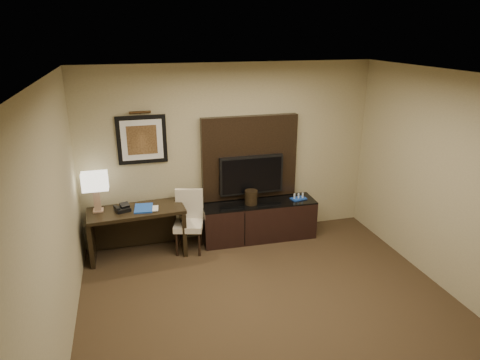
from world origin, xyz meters
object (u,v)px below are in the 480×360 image
object	(u,v)px
ice_bucket	(251,197)
desk	(138,232)
desk_phone	(123,208)
desk_chair	(189,225)
minibar_tray	(299,197)
tv	(251,175)
credenza	(259,220)
table_lamp	(96,194)

from	to	relation	value
ice_bucket	desk	bearing A→B (deg)	-179.37
desk_phone	ice_bucket	xyz separation A→B (m)	(1.90, 0.04, -0.05)
desk_chair	ice_bucket	bearing A→B (deg)	21.27
desk_chair	desk	bearing A→B (deg)	-170.93
minibar_tray	desk_phone	bearing A→B (deg)	-179.40
tv	ice_bucket	distance (m)	0.35
desk	credenza	size ratio (longest dim) A/B	0.76
ice_bucket	minibar_tray	bearing A→B (deg)	-0.79
credenza	ice_bucket	size ratio (longest dim) A/B	8.08
desk	ice_bucket	distance (m)	1.75
table_lamp	desk_phone	bearing A→B (deg)	-15.90
desk_chair	ice_bucket	size ratio (longest dim) A/B	3.90
credenza	desk_chair	bearing A→B (deg)	-171.80
credenza	ice_bucket	xyz separation A→B (m)	(-0.14, -0.03, 0.41)
desk	desk_chair	world-z (taller)	desk_chair
credenza	desk_phone	xyz separation A→B (m)	(-2.04, -0.07, 0.46)
desk_chair	minibar_tray	xyz separation A→B (m)	(1.76, 0.09, 0.23)
desk_chair	credenza	bearing A→B (deg)	22.13
desk_chair	minibar_tray	world-z (taller)	desk_chair
desk_phone	minibar_tray	world-z (taller)	desk_phone
desk_chair	minibar_tray	size ratio (longest dim) A/B	3.59
credenza	tv	bearing A→B (deg)	123.01
desk_chair	tv	bearing A→B (deg)	30.11
tv	minibar_tray	size ratio (longest dim) A/B	4.21
credenza	tv	size ratio (longest dim) A/B	1.77
desk_phone	minibar_tray	bearing A→B (deg)	-17.83
table_lamp	desk_phone	world-z (taller)	table_lamp
tv	minibar_tray	world-z (taller)	tv
table_lamp	desk_phone	distance (m)	0.41
tv	desk	bearing A→B (deg)	-173.87
tv	desk_phone	world-z (taller)	tv
desk_chair	ice_bucket	xyz separation A→B (m)	(0.99, 0.10, 0.29)
tv	ice_bucket	world-z (taller)	tv
table_lamp	minibar_tray	size ratio (longest dim) A/B	2.18
desk_phone	credenza	bearing A→B (deg)	-16.47
desk	credenza	world-z (taller)	desk
credenza	ice_bucket	world-z (taller)	ice_bucket
desk	minibar_tray	world-z (taller)	desk
desk	table_lamp	size ratio (longest dim) A/B	2.60
table_lamp	desk_chair	bearing A→B (deg)	-7.20
credenza	desk_chair	world-z (taller)	desk_chair
desk_chair	minibar_tray	distance (m)	1.78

